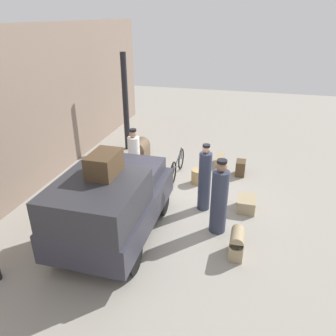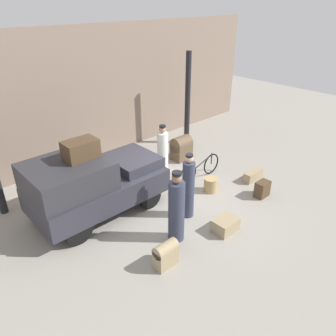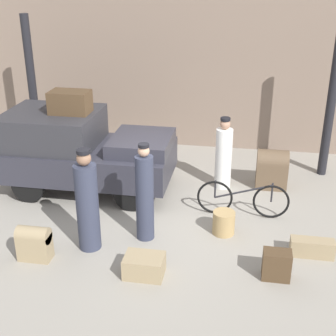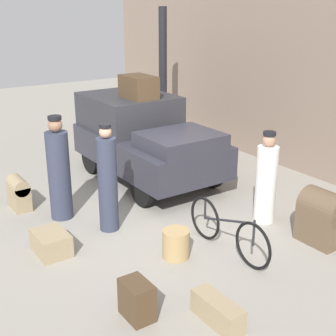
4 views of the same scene
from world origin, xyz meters
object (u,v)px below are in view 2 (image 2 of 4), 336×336
trunk_large_brown (181,148)px  trunk_barrel_dark (166,254)px  trunk_umber_medium (225,225)px  suitcase_tan_flat (253,176)px  porter_standing_middle (176,209)px  bicycle (200,169)px  wicker_basket (210,185)px  trunk_on_truck_roof (81,149)px  truck (92,183)px  conductor_in_dark_uniform (163,150)px  porter_carrying_trunk (188,188)px  trunk_wicker_pale (262,189)px

trunk_large_brown → trunk_barrel_dark: bearing=-138.3°
trunk_large_brown → trunk_umber_medium: 4.23m
suitcase_tan_flat → porter_standing_middle: bearing=-174.1°
porter_standing_middle → bicycle: bearing=31.6°
wicker_basket → porter_standing_middle: size_ratio=0.24×
trunk_barrel_dark → trunk_umber_medium: bearing=-3.8°
porter_standing_middle → suitcase_tan_flat: 3.88m
wicker_basket → trunk_on_truck_roof: bearing=157.3°
trunk_umber_medium → trunk_large_brown: bearing=60.5°
truck → bicycle: truck is taller
bicycle → wicker_basket: size_ratio=4.12×
truck → trunk_umber_medium: bearing=-55.3°
trunk_large_brown → conductor_in_dark_uniform: bearing=-169.6°
trunk_barrel_dark → conductor_in_dark_uniform: bearing=49.0°
wicker_basket → suitcase_tan_flat: size_ratio=0.60×
trunk_large_brown → bicycle: bearing=-112.3°
bicycle → porter_carrying_trunk: 2.09m
trunk_umber_medium → trunk_on_truck_roof: bearing=127.0°
conductor_in_dark_uniform → suitcase_tan_flat: (1.68, -2.46, -0.58)m
porter_carrying_trunk → suitcase_tan_flat: 2.99m
porter_standing_middle → suitcase_tan_flat: porter_standing_middle is taller
truck → bicycle: size_ratio=1.97×
suitcase_tan_flat → trunk_barrel_dark: (-4.59, -0.89, 0.17)m
trunk_wicker_pale → trunk_on_truck_roof: (-4.24, 2.61, 1.71)m
bicycle → trunk_on_truck_roof: trunk_on_truck_roof is taller
trunk_barrel_dark → porter_carrying_trunk: bearing=30.3°
porter_standing_middle → trunk_wicker_pale: 3.25m
trunk_wicker_pale → trunk_barrel_dark: 3.97m
trunk_umber_medium → trunk_barrel_dark: bearing=176.2°
conductor_in_dark_uniform → trunk_barrel_dark: bearing=-131.0°
porter_carrying_trunk → trunk_wicker_pale: 2.50m
trunk_barrel_dark → trunk_umber_medium: 1.91m
porter_carrying_trunk → trunk_umber_medium: size_ratio=2.88×
porter_carrying_trunk → trunk_large_brown: (2.30, 2.57, -0.40)m
porter_carrying_trunk → suitcase_tan_flat: (2.91, -0.09, -0.69)m
truck → conductor_in_dark_uniform: size_ratio=2.20×
trunk_large_brown → truck: bearing=-169.1°
suitcase_tan_flat → trunk_on_truck_roof: bearing=158.9°
truck → conductor_in_dark_uniform: 3.07m
truck → porter_standing_middle: porter_standing_middle is taller
porter_carrying_trunk → trunk_on_truck_roof: bearing=137.6°
suitcase_tan_flat → porter_carrying_trunk: bearing=178.3°
wicker_basket → conductor_in_dark_uniform: bearing=94.4°
porter_carrying_trunk → trunk_wicker_pale: porter_carrying_trunk is taller
wicker_basket → suitcase_tan_flat: bearing=-17.4°
trunk_wicker_pale → wicker_basket: bearing=126.7°
truck → trunk_on_truck_roof: trunk_on_truck_roof is taller
porter_carrying_trunk → suitcase_tan_flat: size_ratio=2.49×
porter_standing_middle → porter_carrying_trunk: porter_standing_middle is taller
truck → trunk_umber_medium: 3.60m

